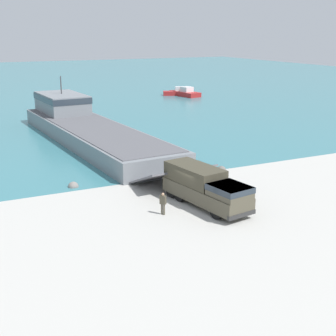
% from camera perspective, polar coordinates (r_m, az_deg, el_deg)
% --- Properties ---
extents(ground_plane, '(240.00, 240.00, 0.00)m').
position_cam_1_polar(ground_plane, '(36.48, 3.29, -4.17)').
color(ground_plane, '#B7B5AD').
extents(water_surface, '(240.00, 180.00, 0.01)m').
position_cam_1_polar(water_surface, '(128.23, -18.43, 9.78)').
color(water_surface, teal).
rests_on(water_surface, ground_plane).
extents(landing_craft, '(9.75, 37.99, 6.93)m').
position_cam_1_polar(landing_craft, '(58.81, -10.10, 5.13)').
color(landing_craft, gray).
rests_on(landing_craft, ground_plane).
extents(military_truck, '(3.71, 8.33, 2.84)m').
position_cam_1_polar(military_truck, '(35.36, 4.58, -2.31)').
color(military_truck, '#4C4738').
rests_on(military_truck, ground_plane).
extents(soldier_on_ramp, '(0.46, 0.50, 1.67)m').
position_cam_1_polar(soldier_on_ramp, '(33.70, -0.62, -4.17)').
color(soldier_on_ramp, '#4C4738').
rests_on(soldier_on_ramp, ground_plane).
extents(moored_boat_a, '(4.13, 7.38, 1.92)m').
position_cam_1_polar(moored_boat_a, '(97.24, 2.14, 9.14)').
color(moored_boat_a, '#B22323').
rests_on(moored_boat_a, ground_plane).
extents(moored_boat_b, '(6.10, 3.96, 1.80)m').
position_cam_1_polar(moored_boat_b, '(98.35, 1.19, 9.20)').
color(moored_boat_b, '#B22323').
rests_on(moored_boat_b, ground_plane).
extents(shoreline_rock_a, '(0.97, 0.97, 0.97)m').
position_cam_1_polar(shoreline_rock_a, '(44.11, 6.32, -0.59)').
color(shoreline_rock_a, gray).
rests_on(shoreline_rock_a, ground_plane).
extents(shoreline_rock_b, '(0.93, 0.93, 0.93)m').
position_cam_1_polar(shoreline_rock_b, '(44.79, 6.51, -0.34)').
color(shoreline_rock_b, '#66605B').
rests_on(shoreline_rock_b, ground_plane).
extents(shoreline_rock_c, '(0.91, 0.91, 0.91)m').
position_cam_1_polar(shoreline_rock_c, '(40.72, -11.47, -2.27)').
color(shoreline_rock_c, gray).
rests_on(shoreline_rock_c, ground_plane).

